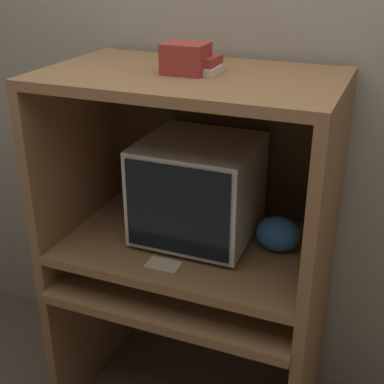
# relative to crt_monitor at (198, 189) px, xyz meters

# --- Properties ---
(wall_back) EXTENTS (6.00, 0.06, 2.60)m
(wall_back) POSITION_rel_crt_monitor_xyz_m (-0.01, 0.33, 0.28)
(wall_back) COLOR gray
(wall_back) RESTS_ON ground_plane
(desk_base) EXTENTS (1.02, 0.67, 0.67)m
(desk_base) POSITION_rel_crt_monitor_xyz_m (-0.01, -0.08, -0.58)
(desk_base) COLOR brown
(desk_base) RESTS_ON ground_plane
(desk_monitor_shelf) EXTENTS (1.02, 0.64, 0.15)m
(desk_monitor_shelf) POSITION_rel_crt_monitor_xyz_m (-0.01, -0.05, -0.23)
(desk_monitor_shelf) COLOR brown
(desk_monitor_shelf) RESTS_ON desk_base
(hutch_upper) EXTENTS (1.02, 0.64, 0.65)m
(hutch_upper) POSITION_rel_crt_monitor_xyz_m (-0.01, -0.01, 0.23)
(hutch_upper) COLOR brown
(hutch_upper) RESTS_ON desk_monitor_shelf
(crt_monitor) EXTENTS (0.42, 0.42, 0.39)m
(crt_monitor) POSITION_rel_crt_monitor_xyz_m (0.00, 0.00, 0.00)
(crt_monitor) COLOR beige
(crt_monitor) RESTS_ON desk_monitor_shelf
(keyboard) EXTENTS (0.41, 0.14, 0.03)m
(keyboard) POSITION_rel_crt_monitor_xyz_m (0.02, -0.15, -0.34)
(keyboard) COLOR #2D2D30
(keyboard) RESTS_ON desk_base
(mouse) EXTENTS (0.07, 0.05, 0.03)m
(mouse) POSITION_rel_crt_monitor_xyz_m (0.30, -0.14, -0.33)
(mouse) COLOR #28282B
(mouse) RESTS_ON desk_base
(snack_bag) EXTENTS (0.16, 0.12, 0.13)m
(snack_bag) POSITION_rel_crt_monitor_xyz_m (0.31, 0.01, -0.13)
(snack_bag) COLOR #336BB7
(snack_bag) RESTS_ON desk_monitor_shelf
(book_stack) EXTENTS (0.17, 0.13, 0.05)m
(book_stack) POSITION_rel_crt_monitor_xyz_m (-0.00, -0.03, 0.48)
(book_stack) COLOR beige
(book_stack) RESTS_ON hutch_upper
(paper_card) EXTENTS (0.12, 0.08, 0.00)m
(paper_card) POSITION_rel_crt_monitor_xyz_m (-0.04, -0.25, -0.20)
(paper_card) COLOR #CCB28C
(paper_card) RESTS_ON desk_monitor_shelf
(storage_box) EXTENTS (0.14, 0.12, 0.10)m
(storage_box) POSITION_rel_crt_monitor_xyz_m (-0.02, -0.07, 0.50)
(storage_box) COLOR maroon
(storage_box) RESTS_ON hutch_upper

